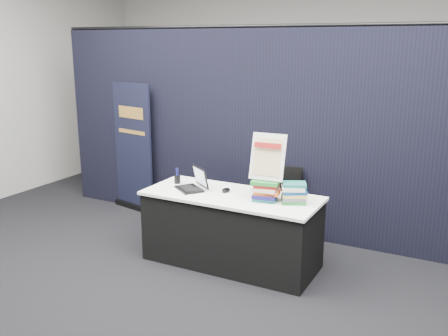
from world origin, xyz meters
TOP-DOWN VIEW (x-y plane):
  - floor at (0.00, 0.00)m, footprint 8.00×8.00m
  - wall_back at (0.00, 4.00)m, footprint 8.00×0.02m
  - drape_partition at (0.00, 1.60)m, footprint 6.00×0.08m
  - display_table at (0.00, 0.55)m, footprint 1.80×0.75m
  - laptop at (-0.46, 0.52)m, footprint 0.38×0.40m
  - mouse at (-0.09, 0.60)m, footprint 0.09×0.13m
  - brochure_left at (-0.60, 0.45)m, footprint 0.33×0.29m
  - brochure_mid at (-0.48, 0.45)m, footprint 0.34×0.28m
  - brochure_right at (-0.44, 0.55)m, footprint 0.35×0.30m
  - pen_cup at (-0.70, 0.63)m, footprint 0.08×0.08m
  - book_stack_tall at (0.38, 0.53)m, footprint 0.27×0.22m
  - book_stack_short at (0.64, 0.59)m, footprint 0.28×0.26m
  - info_sign at (0.38, 0.56)m, footprint 0.35×0.17m
  - pullup_banner at (-1.97, 1.50)m, footprint 0.74×0.24m
  - stacking_chair at (0.24, 1.34)m, footprint 0.45×0.46m

SIDE VIEW (x-z plane):
  - floor at x=0.00m, z-range 0.00..0.00m
  - display_table at x=0.00m, z-range 0.00..0.75m
  - stacking_chair at x=0.24m, z-range 0.05..0.91m
  - brochure_left at x=-0.60m, z-range 0.75..0.75m
  - brochure_mid at x=-0.48m, z-range 0.75..0.75m
  - brochure_right at x=-0.44m, z-range 0.75..0.75m
  - pullup_banner at x=-1.97m, z-range -0.10..1.63m
  - mouse at x=-0.09m, z-range 0.75..0.79m
  - pen_cup at x=-0.70m, z-range 0.75..0.84m
  - laptop at x=-0.46m, z-range 0.69..0.92m
  - book_stack_short at x=0.64m, z-range 0.75..0.95m
  - book_stack_tall at x=0.38m, z-range 0.75..0.95m
  - info_sign at x=0.38m, z-range 0.94..1.41m
  - drape_partition at x=0.00m, z-range 0.00..2.40m
  - wall_back at x=0.00m, z-range 0.00..3.50m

